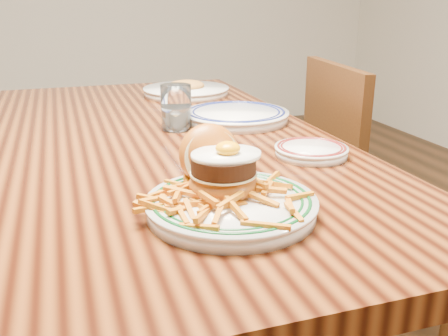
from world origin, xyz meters
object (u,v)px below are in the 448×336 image
object	(u,v)px
main_plate	(227,190)
side_plate	(311,150)
table	(156,168)
chair_right	(362,194)

from	to	relation	value
main_plate	side_plate	size ratio (longest dim) A/B	1.79
table	chair_right	xyz separation A→B (m)	(0.68, 0.07, -0.18)
main_plate	side_plate	world-z (taller)	main_plate
table	side_plate	size ratio (longest dim) A/B	10.02
table	main_plate	size ratio (longest dim) A/B	5.58
table	main_plate	world-z (taller)	main_plate
chair_right	side_plate	xyz separation A→B (m)	(-0.38, -0.35, 0.29)
chair_right	main_plate	xyz separation A→B (m)	(-0.65, -0.57, 0.31)
table	main_plate	bearing A→B (deg)	-87.08
table	main_plate	xyz separation A→B (m)	(0.03, -0.50, 0.12)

